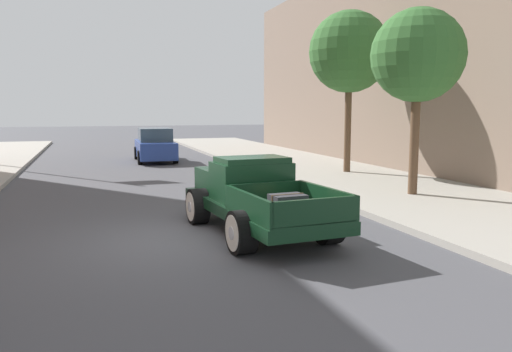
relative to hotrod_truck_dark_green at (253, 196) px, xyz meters
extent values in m
plane|color=#47474C|center=(-1.53, -0.27, -0.75)|extent=(140.00, 140.00, 0.00)
cube|color=#9E998E|center=(5.72, -0.27, -0.68)|extent=(5.50, 64.00, 0.15)
cube|color=#7F6B5B|center=(14.47, 10.06, 3.81)|extent=(12.00, 28.00, 9.13)
cube|color=black|center=(0.02, -0.24, -0.21)|extent=(2.19, 5.04, 0.24)
cube|color=black|center=(-0.01, 0.11, 0.31)|extent=(1.65, 1.24, 0.80)
cube|color=black|center=(0.00, 0.06, 0.77)|extent=(1.51, 1.06, 0.12)
cube|color=#3D4C5B|center=(-0.06, 0.67, 0.47)|extent=(1.32, 0.16, 0.44)
cube|color=black|center=(-0.12, 1.40, 0.17)|extent=(1.45, 1.61, 0.52)
cube|color=silver|center=(-0.20, 2.20, 0.15)|extent=(0.69, 0.16, 0.47)
cube|color=black|center=(0.15, -1.64, -0.07)|extent=(1.87, 2.24, 0.04)
cube|color=black|center=(-0.66, -1.71, 0.15)|extent=(0.27, 2.10, 0.44)
cube|color=black|center=(0.96, -1.56, 0.15)|extent=(0.27, 2.10, 0.44)
cube|color=black|center=(0.24, -2.64, 0.15)|extent=(1.62, 0.22, 0.44)
cube|color=black|center=(0.06, -0.63, 0.15)|extent=(1.62, 0.22, 0.44)
cylinder|color=black|center=(-0.99, 1.02, -0.35)|extent=(0.43, 0.83, 0.80)
cylinder|color=silver|center=(-1.18, 1.00, -0.35)|extent=(0.07, 0.65, 0.66)
cylinder|color=silver|center=(-1.19, 1.00, -0.35)|extent=(0.04, 0.24, 0.24)
cylinder|color=black|center=(0.80, 1.18, -0.35)|extent=(0.43, 0.83, 0.80)
cylinder|color=silver|center=(0.98, 1.20, -0.35)|extent=(0.07, 0.65, 0.66)
cylinder|color=silver|center=(0.99, 1.20, -0.35)|extent=(0.04, 0.24, 0.24)
cylinder|color=black|center=(-0.75, -1.67, -0.35)|extent=(0.43, 0.83, 0.80)
cylinder|color=silver|center=(-0.93, -1.68, -0.35)|extent=(0.07, 0.65, 0.66)
cylinder|color=silver|center=(-0.94, -1.68, -0.35)|extent=(0.04, 0.24, 0.24)
cylinder|color=black|center=(1.04, -1.50, -0.35)|extent=(0.43, 0.83, 0.80)
cylinder|color=silver|center=(1.22, -1.49, -0.35)|extent=(0.07, 0.65, 0.66)
cylinder|color=silver|center=(1.23, -1.49, -0.35)|extent=(0.04, 0.24, 0.24)
cube|color=#2D2D33|center=(0.00, -2.00, 0.15)|extent=(0.64, 0.49, 0.40)
cube|color=#3D2D1E|center=(0.00, -2.00, 0.15)|extent=(0.62, 0.11, 0.42)
cube|color=olive|center=(0.34, -1.32, 0.09)|extent=(0.50, 0.40, 0.28)
cube|color=#284293|center=(-0.21, 15.34, -0.14)|extent=(1.83, 4.34, 0.80)
cube|color=#384C5B|center=(-0.21, 15.19, 0.58)|extent=(1.57, 2.04, 0.64)
cylinder|color=black|center=(-1.00, 16.65, -0.42)|extent=(0.24, 0.67, 0.66)
cylinder|color=black|center=(0.65, 16.61, -0.42)|extent=(0.24, 0.67, 0.66)
cylinder|color=black|center=(-1.07, 14.07, -0.42)|extent=(0.24, 0.67, 0.66)
cylinder|color=black|center=(0.58, 14.03, -0.42)|extent=(0.24, 0.67, 0.66)
cylinder|color=brown|center=(5.55, 2.24, 0.87)|extent=(0.26, 0.26, 2.94)
sphere|color=#33662D|center=(5.55, 2.24, 3.32)|extent=(2.62, 2.62, 2.62)
cylinder|color=brown|center=(6.26, 7.56, 1.11)|extent=(0.26, 0.26, 3.43)
sphere|color=#33662D|center=(6.26, 7.56, 3.99)|extent=(3.09, 3.09, 3.09)
camera|label=1|loc=(-3.26, -10.24, 1.84)|focal=35.89mm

